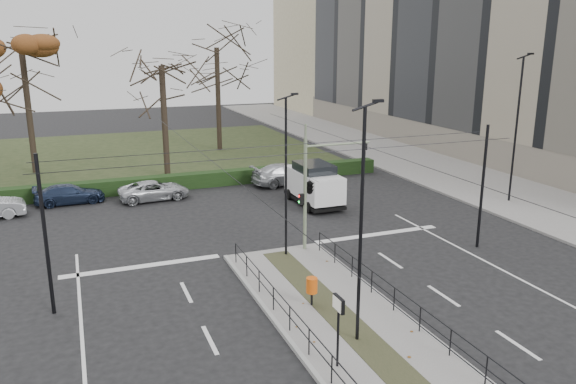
# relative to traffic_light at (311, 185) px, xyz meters

# --- Properties ---
(ground) EXTENTS (140.00, 140.00, 0.00)m
(ground) POSITION_rel_traffic_light_xyz_m (-1.81, -4.50, -3.26)
(ground) COLOR black
(ground) RESTS_ON ground
(median_island) EXTENTS (4.40, 15.00, 0.14)m
(median_island) POSITION_rel_traffic_light_xyz_m (-1.81, -7.00, -3.19)
(median_island) COLOR slate
(median_island) RESTS_ON ground
(sidewalk_east) EXTENTS (8.00, 90.00, 0.14)m
(sidewalk_east) POSITION_rel_traffic_light_xyz_m (16.19, 17.50, -3.19)
(sidewalk_east) COLOR slate
(sidewalk_east) RESTS_ON ground
(park) EXTENTS (38.00, 26.00, 0.10)m
(park) POSITION_rel_traffic_light_xyz_m (-7.81, 27.50, -3.21)
(park) COLOR black
(park) RESTS_ON ground
(hedge) EXTENTS (38.00, 1.00, 1.00)m
(hedge) POSITION_rel_traffic_light_xyz_m (-7.81, 14.10, -2.76)
(hedge) COLOR black
(hedge) RESTS_ON ground
(apartment_block) EXTENTS (13.09, 52.10, 21.64)m
(apartment_block) POSITION_rel_traffic_light_xyz_m (26.15, 19.47, 7.14)
(apartment_block) COLOR tan
(apartment_block) RESTS_ON ground
(median_railing) EXTENTS (4.14, 13.24, 0.92)m
(median_railing) POSITION_rel_traffic_light_xyz_m (-1.81, -7.10, -2.28)
(median_railing) COLOR black
(median_railing) RESTS_ON median_island
(catenary) EXTENTS (20.00, 34.00, 6.00)m
(catenary) POSITION_rel_traffic_light_xyz_m (-1.81, -2.88, 0.16)
(catenary) COLOR black
(catenary) RESTS_ON ground
(traffic_light) EXTENTS (3.64, 2.05, 5.36)m
(traffic_light) POSITION_rel_traffic_light_xyz_m (0.00, 0.00, 0.00)
(traffic_light) COLOR gray
(traffic_light) RESTS_ON median_island
(litter_bin) EXTENTS (0.42, 0.42, 1.09)m
(litter_bin) POSITION_rel_traffic_light_xyz_m (-2.39, -5.60, -2.34)
(litter_bin) COLOR black
(litter_bin) RESTS_ON median_island
(info_panel) EXTENTS (0.13, 0.60, 2.29)m
(info_panel) POSITION_rel_traffic_light_xyz_m (-3.32, -9.65, -1.32)
(info_panel) COLOR black
(info_panel) RESTS_ON median_island
(streetlamp_median_near) EXTENTS (0.66, 0.13, 7.89)m
(streetlamp_median_near) POSITION_rel_traffic_light_xyz_m (-1.98, -8.47, 0.89)
(streetlamp_median_near) COLOR black
(streetlamp_median_near) RESTS_ON median_island
(streetlamp_median_far) EXTENTS (0.62, 0.13, 7.42)m
(streetlamp_median_far) POSITION_rel_traffic_light_xyz_m (-1.40, -0.39, 0.65)
(streetlamp_median_far) COLOR black
(streetlamp_median_far) RESTS_ON median_island
(streetlamp_sidewalk) EXTENTS (0.75, 0.15, 8.96)m
(streetlamp_sidewalk) POSITION_rel_traffic_light_xyz_m (14.89, 3.19, 1.44)
(streetlamp_sidewalk) COLOR black
(streetlamp_sidewalk) RESTS_ON sidewalk_east
(parked_car_third) EXTENTS (4.22, 1.87, 1.21)m
(parked_car_third) POSITION_rel_traffic_light_xyz_m (-10.67, 12.91, -2.65)
(parked_car_third) COLOR #1C2742
(parked_car_third) RESTS_ON ground
(parked_car_fourth) EXTENTS (4.54, 2.37, 1.22)m
(parked_car_fourth) POSITION_rel_traffic_light_xyz_m (-5.65, 11.89, -2.65)
(parked_car_fourth) COLOR #B3B6BC
(parked_car_fourth) RESTS_ON ground
(white_van) EXTENTS (2.25, 4.93, 2.58)m
(white_van) POSITION_rel_traffic_light_xyz_m (3.37, 7.28, -1.92)
(white_van) COLOR white
(white_van) RESTS_ON ground
(rust_tree) EXTENTS (8.64, 8.64, 11.62)m
(rust_tree) POSITION_rel_traffic_light_xyz_m (-13.01, 22.69, 5.67)
(rust_tree) COLOR black
(rust_tree) RESTS_ON park
(bare_tree_center) EXTENTS (7.57, 7.57, 12.18)m
(bare_tree_center) POSITION_rel_traffic_light_xyz_m (2.45, 26.72, 5.34)
(bare_tree_center) COLOR black
(bare_tree_center) RESTS_ON park
(bare_tree_near) EXTENTS (5.65, 5.65, 10.63)m
(bare_tree_near) POSITION_rel_traffic_light_xyz_m (-3.80, 18.04, 4.25)
(bare_tree_near) COLOR black
(bare_tree_near) RESTS_ON park
(parked_car_fifth) EXTENTS (5.18, 2.40, 1.46)m
(parked_car_fifth) POSITION_rel_traffic_light_xyz_m (3.65, 12.60, -2.53)
(parked_car_fifth) COLOR #B3B6BC
(parked_car_fifth) RESTS_ON ground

